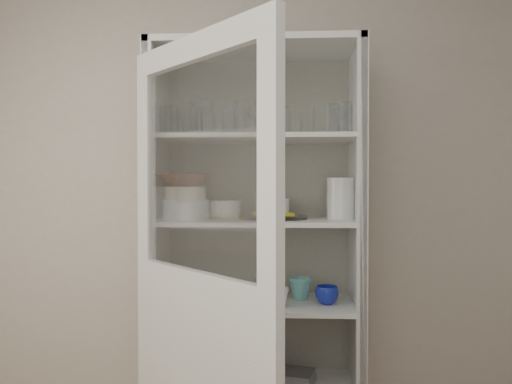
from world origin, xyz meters
The scene contains 36 objects.
wall_back centered at (0.00, 1.50, 1.30)m, with size 3.60×0.02×2.60m, color #BEB5AA.
pantry_cabinet centered at (0.20, 1.34, 0.94)m, with size 1.00×0.45×2.10m.
cupboard_door centered at (0.01, 0.73, 0.87)m, with size 0.66×0.67×2.00m.
tumbler_0 centered at (-0.21, 1.15, 1.73)m, with size 0.07×0.07×0.13m, color silver.
tumbler_1 centered at (0.09, 1.16, 1.74)m, with size 0.08×0.08×0.16m, color silver.
tumbler_2 centered at (0.08, 1.16, 1.73)m, with size 0.07×0.07×0.14m, color silver.
tumbler_3 centered at (0.24, 1.16, 1.74)m, with size 0.08×0.08×0.15m, color silver.
tumbler_4 centered at (0.34, 1.17, 1.73)m, with size 0.06×0.06×0.13m, color silver.
tumbler_5 centered at (0.55, 1.11, 1.73)m, with size 0.06×0.06×0.13m, color silver.
tumbler_6 centered at (0.61, 1.11, 1.73)m, with size 0.07×0.07×0.14m, color silver.
tumbler_7 centered at (-0.21, 1.24, 1.73)m, with size 0.07×0.07×0.15m, color silver.
tumbler_8 centered at (-0.17, 1.30, 1.73)m, with size 0.07×0.07×0.15m, color silver.
tumbler_9 centered at (-0.03, 1.25, 1.73)m, with size 0.07×0.07×0.14m, color silver.
tumbler_10 centered at (0.12, 1.30, 1.73)m, with size 0.07×0.07×0.15m, color silver.
tumbler_11 centered at (0.45, 1.30, 1.74)m, with size 0.07×0.07×0.15m, color silver.
goblet_0 centered at (-0.21, 1.36, 1.74)m, with size 0.07×0.07×0.16m, color silver, non-canonical shape.
goblet_1 centered at (0.25, 1.37, 1.75)m, with size 0.08×0.08×0.18m, color silver, non-canonical shape.
goblet_2 centered at (0.19, 1.36, 1.76)m, with size 0.08×0.08×0.19m, color silver, non-canonical shape.
goblet_3 centered at (0.61, 1.35, 1.74)m, with size 0.07×0.07×0.17m, color silver, non-canonical shape.
plate_stack_front centered at (-0.13, 1.22, 1.31)m, with size 0.22×0.22×0.10m, color white.
plate_stack_back centered at (0.02, 1.41, 1.30)m, with size 0.19×0.19×0.08m, color white.
cream_bowl centered at (-0.13, 1.22, 1.39)m, with size 0.19×0.19×0.06m, color white.
terracotta_bowl centered at (-0.13, 1.22, 1.45)m, with size 0.25×0.25×0.06m, color brown.
glass_platter centered at (0.28, 1.28, 1.27)m, with size 0.34×0.34×0.02m, color silver.
yellow_trivet centered at (0.28, 1.28, 1.29)m, with size 0.17×0.17×0.01m, color yellow.
white_ramekin centered at (0.28, 1.28, 1.33)m, with size 0.16×0.16×0.07m, color white.
grey_bowl_stack centered at (0.61, 1.26, 1.36)m, with size 0.14×0.14×0.20m, color silver.
mug_blue centered at (0.54, 1.23, 0.90)m, with size 0.11×0.11×0.09m, color #112AA0.
mug_teal centered at (0.42, 1.32, 0.91)m, with size 0.12×0.12×0.11m, color teal.
mug_white centered at (0.31, 1.15, 0.91)m, with size 0.10×0.10×0.09m, color white.
teal_jar centered at (0.24, 1.30, 0.92)m, with size 0.10×0.10×0.11m.
measuring_cups centered at (-0.06, 1.19, 0.88)m, with size 0.10×0.10×0.04m, color silver.
white_canister centered at (-0.20, 1.27, 0.93)m, with size 0.12×0.12×0.14m, color white.
cream_dish centered at (0.07, 1.24, 0.50)m, with size 0.23×0.23×0.07m, color white.
tin_box centered at (0.37, 1.26, 0.49)m, with size 0.22×0.15×0.07m, color gray.
tumbler_12 centered at (-0.12, 1.25, 1.74)m, with size 0.08×0.08×0.16m, color silver.
Camera 1 is at (0.34, -1.15, 1.44)m, focal length 35.00 mm.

